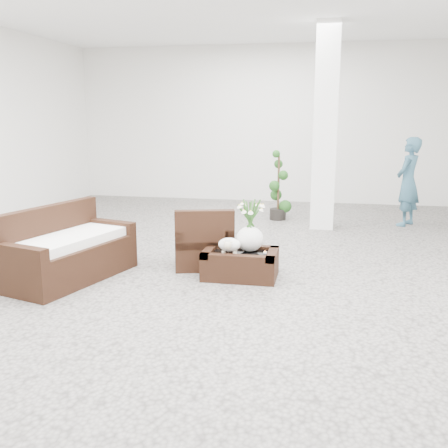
% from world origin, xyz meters
% --- Properties ---
extents(ground, '(11.00, 11.00, 0.00)m').
position_xyz_m(ground, '(0.00, 0.00, 0.00)').
color(ground, gray).
rests_on(ground, ground).
extents(column, '(0.40, 0.40, 3.50)m').
position_xyz_m(column, '(1.20, 2.80, 1.75)').
color(column, white).
rests_on(column, ground).
extents(coffee_table, '(0.90, 0.60, 0.31)m').
position_xyz_m(coffee_table, '(0.25, -0.32, 0.16)').
color(coffee_table, black).
rests_on(coffee_table, ground).
extents(sheep_figurine, '(0.28, 0.23, 0.21)m').
position_xyz_m(sheep_figurine, '(0.13, -0.42, 0.42)').
color(sheep_figurine, white).
rests_on(sheep_figurine, coffee_table).
extents(planter_narcissus, '(0.44, 0.44, 0.80)m').
position_xyz_m(planter_narcissus, '(0.35, -0.22, 0.71)').
color(planter_narcissus, white).
rests_on(planter_narcissus, coffee_table).
extents(tealight, '(0.04, 0.04, 0.03)m').
position_xyz_m(tealight, '(0.55, -0.30, 0.33)').
color(tealight, white).
rests_on(tealight, coffee_table).
extents(armchair, '(0.92, 0.89, 0.80)m').
position_xyz_m(armchair, '(-0.31, 0.11, 0.40)').
color(armchair, black).
rests_on(armchair, ground).
extents(loveseat, '(1.22, 1.81, 0.88)m').
position_xyz_m(loveseat, '(-1.79, -0.78, 0.44)').
color(loveseat, black).
rests_on(loveseat, ground).
extents(topiary, '(0.35, 0.35, 1.30)m').
position_xyz_m(topiary, '(0.37, 3.37, 0.65)').
color(topiary, '#1A4014').
rests_on(topiary, ground).
extents(shopper, '(0.62, 0.69, 1.59)m').
position_xyz_m(shopper, '(2.69, 3.29, 0.79)').
color(shopper, '#30586C').
rests_on(shopper, ground).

